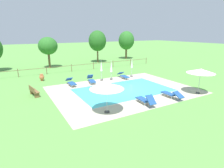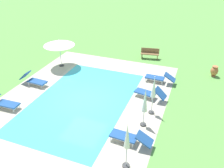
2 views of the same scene
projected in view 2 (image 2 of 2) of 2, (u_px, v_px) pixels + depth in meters
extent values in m
plane|color=#599342|center=(82.00, 100.00, 14.50)|extent=(160.00, 160.00, 0.00)
cube|color=#B2A893|center=(82.00, 100.00, 14.49)|extent=(13.26, 9.81, 0.01)
cube|color=#42CCD6|center=(82.00, 100.00, 14.49)|extent=(8.90, 5.45, 0.01)
cube|color=#C0B59F|center=(126.00, 110.00, 13.61)|extent=(9.38, 0.24, 0.01)
cube|color=#C0B59F|center=(43.00, 92.00, 15.37)|extent=(9.38, 0.24, 0.01)
cube|color=#C0B59F|center=(36.00, 152.00, 10.78)|extent=(0.24, 5.45, 0.01)
cube|color=#C0B59F|center=(109.00, 69.00, 18.20)|extent=(0.24, 5.45, 0.01)
cube|color=navy|center=(155.00, 77.00, 16.41)|extent=(0.62, 1.31, 0.07)
cube|color=navy|center=(170.00, 77.00, 15.98)|extent=(0.61, 0.77, 0.48)
cube|color=silver|center=(155.00, 78.00, 16.44)|extent=(0.59, 1.28, 0.04)
cylinder|color=silver|center=(146.00, 80.00, 16.47)|extent=(0.04, 0.04, 0.28)
cylinder|color=silver|center=(148.00, 77.00, 16.88)|extent=(0.04, 0.04, 0.28)
cylinder|color=silver|center=(162.00, 83.00, 16.11)|extent=(0.04, 0.04, 0.28)
cylinder|color=silver|center=(163.00, 79.00, 16.52)|extent=(0.04, 0.04, 0.28)
cube|color=navy|center=(8.00, 104.00, 13.61)|extent=(0.65, 1.32, 0.07)
cube|color=silver|center=(8.00, 105.00, 13.64)|extent=(0.62, 1.30, 0.04)
cylinder|color=silver|center=(19.00, 106.00, 13.75)|extent=(0.04, 0.04, 0.28)
cylinder|color=silver|center=(14.00, 111.00, 13.33)|extent=(0.04, 0.04, 0.28)
cylinder|color=silver|center=(4.00, 102.00, 14.06)|extent=(0.04, 0.04, 0.28)
cube|color=navy|center=(124.00, 136.00, 11.28)|extent=(0.68, 1.33, 0.07)
cube|color=navy|center=(144.00, 139.00, 10.82)|extent=(0.65, 0.82, 0.44)
cube|color=silver|center=(123.00, 137.00, 11.31)|extent=(0.65, 1.31, 0.04)
cylinder|color=silver|center=(111.00, 139.00, 11.36)|extent=(0.04, 0.04, 0.28)
cylinder|color=silver|center=(115.00, 132.00, 11.77)|extent=(0.04, 0.04, 0.28)
cylinder|color=silver|center=(132.00, 146.00, 10.97)|extent=(0.04, 0.04, 0.28)
cylinder|color=silver|center=(136.00, 139.00, 11.38)|extent=(0.04, 0.04, 0.28)
cube|color=navy|center=(37.00, 82.00, 15.90)|extent=(0.67, 1.33, 0.07)
cube|color=navy|center=(25.00, 75.00, 16.10)|extent=(0.63, 0.70, 0.62)
cube|color=silver|center=(37.00, 82.00, 15.93)|extent=(0.64, 1.30, 0.04)
cylinder|color=silver|center=(47.00, 84.00, 16.00)|extent=(0.04, 0.04, 0.28)
cylinder|color=silver|center=(42.00, 87.00, 15.59)|extent=(0.04, 0.04, 0.28)
cylinder|color=silver|center=(34.00, 81.00, 16.38)|extent=(0.04, 0.04, 0.28)
cylinder|color=silver|center=(29.00, 84.00, 15.98)|extent=(0.04, 0.04, 0.28)
cube|color=navy|center=(145.00, 92.00, 14.70)|extent=(0.83, 1.39, 0.07)
cube|color=navy|center=(160.00, 93.00, 14.12)|extent=(0.72, 0.80, 0.58)
cube|color=silver|center=(145.00, 93.00, 14.72)|extent=(0.80, 1.36, 0.04)
cylinder|color=silver|center=(135.00, 94.00, 14.85)|extent=(0.04, 0.04, 0.28)
cylinder|color=silver|center=(139.00, 91.00, 15.22)|extent=(0.04, 0.04, 0.28)
cylinder|color=silver|center=(152.00, 99.00, 14.34)|extent=(0.04, 0.04, 0.28)
cylinder|color=silver|center=(155.00, 95.00, 14.72)|extent=(0.04, 0.04, 0.28)
cylinder|color=#383838|center=(62.00, 65.00, 18.73)|extent=(0.36, 0.36, 0.08)
cylinder|color=#B2B5B7|center=(60.00, 53.00, 18.23)|extent=(0.04, 0.04, 2.12)
cone|color=white|center=(59.00, 43.00, 17.79)|extent=(2.33, 2.33, 0.42)
sphere|color=white|center=(59.00, 40.00, 17.68)|extent=(0.06, 0.06, 0.06)
cylinder|color=#383838|center=(151.00, 112.00, 13.37)|extent=(0.32, 0.32, 0.08)
cylinder|color=#B2B5B7|center=(152.00, 105.00, 13.12)|extent=(0.04, 0.04, 1.10)
cone|color=white|center=(154.00, 87.00, 12.55)|extent=(0.27, 0.27, 1.19)
sphere|color=white|center=(155.00, 77.00, 12.24)|extent=(0.05, 0.05, 0.05)
cylinder|color=#383838|center=(143.00, 124.00, 12.45)|extent=(0.32, 0.32, 0.08)
cylinder|color=#B2B5B7|center=(144.00, 118.00, 12.25)|extent=(0.04, 0.04, 0.92)
cone|color=white|center=(145.00, 100.00, 11.70)|extent=(0.28, 0.28, 1.29)
sphere|color=white|center=(146.00, 89.00, 11.37)|extent=(0.05, 0.05, 0.05)
cylinder|color=#383838|center=(126.00, 166.00, 10.09)|extent=(0.32, 0.32, 0.08)
cylinder|color=#B2B5B7|center=(126.00, 157.00, 9.83)|extent=(0.04, 0.04, 1.12)
cone|color=white|center=(127.00, 136.00, 9.26)|extent=(0.25, 0.25, 1.17)
sphere|color=white|center=(128.00, 124.00, 8.96)|extent=(0.05, 0.05, 0.05)
cube|color=brown|center=(150.00, 54.00, 19.77)|extent=(0.68, 1.55, 0.06)
cube|color=brown|center=(150.00, 50.00, 19.83)|extent=(0.30, 1.49, 0.40)
cube|color=brown|center=(157.00, 57.00, 19.78)|extent=(0.40, 0.12, 0.41)
cube|color=brown|center=(142.00, 56.00, 20.00)|extent=(0.40, 0.12, 0.41)
cylinder|color=#B7663D|center=(213.00, 76.00, 17.23)|extent=(0.29, 0.29, 0.08)
ellipsoid|color=#B7663D|center=(214.00, 71.00, 17.05)|extent=(0.52, 0.52, 0.68)
cylinder|color=#B7663D|center=(215.00, 67.00, 16.88)|extent=(0.39, 0.39, 0.06)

